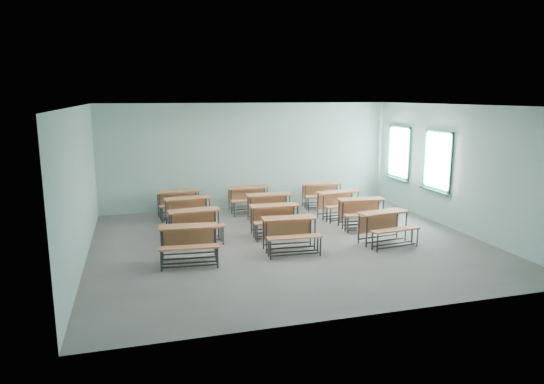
{
  "coord_description": "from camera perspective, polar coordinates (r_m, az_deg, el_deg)",
  "views": [
    {
      "loc": [
        -3.37,
        -10.45,
        3.42
      ],
      "look_at": [
        -0.07,
        1.2,
        1.0
      ],
      "focal_mm": 32.0,
      "sensor_mm": 36.0,
      "label": 1
    }
  ],
  "objects": [
    {
      "name": "desk_unit_r0c1",
      "position": [
        10.77,
        2.17,
        -4.4
      ],
      "size": [
        1.25,
        0.88,
        0.76
      ],
      "rotation": [
        0.0,
        0.0,
        -0.06
      ],
      "color": "#B66B41",
      "rests_on": "ground"
    },
    {
      "name": "desk_unit_r2c2",
      "position": [
        13.8,
        8.0,
        -1.0
      ],
      "size": [
        1.29,
        0.93,
        0.76
      ],
      "rotation": [
        0.0,
        0.0,
        0.1
      ],
      "color": "#B66B41",
      "rests_on": "ground"
    },
    {
      "name": "desk_unit_r1c2",
      "position": [
        12.91,
        10.6,
        -1.94
      ],
      "size": [
        1.28,
        0.92,
        0.76
      ],
      "rotation": [
        0.0,
        0.0,
        -0.1
      ],
      "color": "#B66B41",
      "rests_on": "ground"
    },
    {
      "name": "desk_unit_r3c2",
      "position": [
        15.03,
        5.95,
        0.06
      ],
      "size": [
        1.29,
        0.94,
        0.76
      ],
      "rotation": [
        0.0,
        0.0,
        -0.11
      ],
      "color": "#B66B41",
      "rests_on": "ground"
    },
    {
      "name": "room",
      "position": [
        11.19,
        2.37,
        1.93
      ],
      "size": [
        9.04,
        8.04,
        3.24
      ],
      "color": "slate",
      "rests_on": "ground"
    },
    {
      "name": "desk_unit_r2c0",
      "position": [
        13.03,
        -9.76,
        -1.78
      ],
      "size": [
        1.3,
        0.96,
        0.76
      ],
      "rotation": [
        0.0,
        0.0,
        0.13
      ],
      "color": "#B66B41",
      "rests_on": "ground"
    },
    {
      "name": "desk_unit_r2c1",
      "position": [
        13.29,
        -0.26,
        -1.36
      ],
      "size": [
        1.22,
        0.83,
        0.76
      ],
      "rotation": [
        0.0,
        0.0,
        -0.02
      ],
      "color": "#B66B41",
      "rests_on": "ground"
    },
    {
      "name": "desk_unit_r1c1",
      "position": [
        11.97,
        0.4,
        -2.78
      ],
      "size": [
        1.25,
        0.87,
        0.76
      ],
      "rotation": [
        0.0,
        0.0,
        -0.05
      ],
      "color": "#B66B41",
      "rests_on": "ground"
    },
    {
      "name": "desk_unit_r0c0",
      "position": [
        10.22,
        -9.76,
        -5.42
      ],
      "size": [
        1.28,
        0.92,
        0.76
      ],
      "rotation": [
        0.0,
        0.0,
        -0.09
      ],
      "color": "#B66B41",
      "rests_on": "ground"
    },
    {
      "name": "desk_unit_r1c0",
      "position": [
        11.62,
        -9.03,
        -3.36
      ],
      "size": [
        1.27,
        0.91,
        0.76
      ],
      "rotation": [
        0.0,
        0.0,
        0.08
      ],
      "color": "#B66B41",
      "rests_on": "ground"
    },
    {
      "name": "desk_unit_r3c1",
      "position": [
        14.39,
        -2.71,
        -0.39
      ],
      "size": [
        1.23,
        0.84,
        0.76
      ],
      "rotation": [
        0.0,
        0.0,
        0.02
      ],
      "color": "#B66B41",
      "rests_on": "ground"
    },
    {
      "name": "desk_unit_r0c2",
      "position": [
        11.61,
        13.23,
        -3.54
      ],
      "size": [
        1.31,
        0.97,
        0.76
      ],
      "rotation": [
        0.0,
        0.0,
        0.14
      ],
      "color": "#B66B41",
      "rests_on": "ground"
    },
    {
      "name": "desk_unit_r3c0",
      "position": [
        14.03,
        -10.88,
        -0.89
      ],
      "size": [
        1.28,
        0.92,
        0.76
      ],
      "rotation": [
        0.0,
        0.0,
        0.09
      ],
      "color": "#B66B41",
      "rests_on": "ground"
    }
  ]
}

